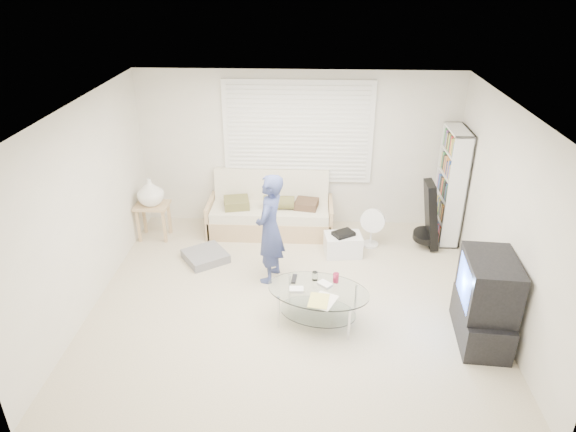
# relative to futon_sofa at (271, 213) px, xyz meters

# --- Properties ---
(ground) EXTENTS (5.00, 5.00, 0.00)m
(ground) POSITION_rel_futon_sofa_xyz_m (0.42, -1.87, -0.32)
(ground) COLOR tan
(ground) RESTS_ON ground
(room_shell) EXTENTS (5.02, 4.52, 2.51)m
(room_shell) POSITION_rel_futon_sofa_xyz_m (0.42, -1.39, 1.31)
(room_shell) COLOR silver
(room_shell) RESTS_ON ground
(window_blinds) EXTENTS (2.32, 0.08, 1.62)m
(window_blinds) POSITION_rel_futon_sofa_xyz_m (0.42, 0.33, 1.23)
(window_blinds) COLOR silver
(window_blinds) RESTS_ON ground
(futon_sofa) EXTENTS (1.97, 0.79, 0.96)m
(futon_sofa) POSITION_rel_futon_sofa_xyz_m (0.00, 0.00, 0.00)
(futon_sofa) COLOR tan
(futon_sofa) RESTS_ON ground
(grey_floor_pillow) EXTENTS (0.77, 0.77, 0.12)m
(grey_floor_pillow) POSITION_rel_futon_sofa_xyz_m (-0.88, -0.96, -0.25)
(grey_floor_pillow) COLOR slate
(grey_floor_pillow) RESTS_ON ground
(side_table) EXTENTS (0.50, 0.41, 1.00)m
(side_table) POSITION_rel_futon_sofa_xyz_m (-1.80, -0.31, 0.42)
(side_table) COLOR tan
(side_table) RESTS_ON ground
(bookshelf) EXTENTS (0.28, 0.74, 1.77)m
(bookshelf) POSITION_rel_futon_sofa_xyz_m (2.74, -0.09, 0.57)
(bookshelf) COLOR white
(bookshelf) RESTS_ON ground
(guitar_case) EXTENTS (0.38, 0.39, 1.05)m
(guitar_case) POSITION_rel_futon_sofa_xyz_m (2.42, -0.43, 0.15)
(guitar_case) COLOR black
(guitar_case) RESTS_ON ground
(floor_fan) EXTENTS (0.38, 0.25, 0.62)m
(floor_fan) POSITION_rel_futon_sofa_xyz_m (1.57, -0.40, 0.05)
(floor_fan) COLOR white
(floor_fan) RESTS_ON ground
(storage_bin) EXTENTS (0.57, 0.44, 0.37)m
(storage_bin) POSITION_rel_futon_sofa_xyz_m (1.13, -0.70, -0.15)
(storage_bin) COLOR white
(storage_bin) RESTS_ON ground
(tv_unit) EXTENTS (0.59, 1.00, 1.05)m
(tv_unit) POSITION_rel_futon_sofa_xyz_m (2.61, -2.52, 0.19)
(tv_unit) COLOR black
(tv_unit) RESTS_ON ground
(coffee_table) EXTENTS (1.36, 1.03, 0.57)m
(coffee_table) POSITION_rel_futon_sofa_xyz_m (0.75, -2.30, 0.05)
(coffee_table) COLOR silver
(coffee_table) RESTS_ON ground
(standing_person) EXTENTS (0.50, 0.63, 1.53)m
(standing_person) POSITION_rel_futon_sofa_xyz_m (0.11, -1.39, 0.45)
(standing_person) COLOR navy
(standing_person) RESTS_ON ground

